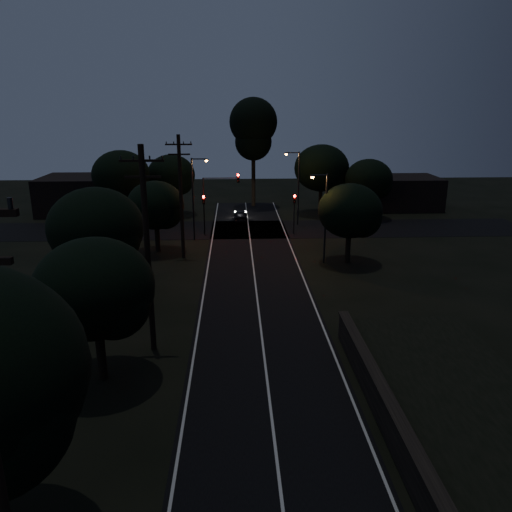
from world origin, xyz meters
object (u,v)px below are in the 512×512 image
utility_pole_far (181,195)px  signal_right (294,207)px  signal_left (204,207)px  streetlight_b (297,183)px  utility_pole_mid (147,248)px  tall_pine (253,129)px  streetlight_a (195,193)px  car (241,216)px  signal_mast (220,193)px  streetlight_c (324,212)px

utility_pole_far → signal_right: bearing=37.0°
signal_left → streetlight_b: (9.91, 4.01, 1.80)m
utility_pole_mid → tall_pine: tall_pine is taller
utility_pole_mid → signal_right: size_ratio=2.68×
tall_pine → streetlight_a: size_ratio=1.72×
car → utility_pole_far: bearing=70.1°
signal_mast → streetlight_a: size_ratio=0.78×
streetlight_b → streetlight_c: 14.01m
car → tall_pine: bearing=-101.1°
streetlight_b → signal_right: bearing=-100.0°
streetlight_c → utility_pole_mid: bearing=-128.3°
streetlight_b → car: bearing=161.9°
signal_right → streetlight_a: size_ratio=0.51×
signal_right → streetlight_c: streetlight_c is taller
car → streetlight_c: bearing=113.0°
utility_pole_mid → signal_left: (1.40, 24.99, -2.90)m
utility_pole_far → streetlight_a: 6.10m
signal_left → streetlight_a: 2.77m
utility_pole_far → signal_mast: 8.64m
utility_pole_far → tall_pine: size_ratio=0.76×
utility_pole_far → signal_right: size_ratio=2.56×
signal_mast → car: (2.09, 6.01, -3.68)m
signal_left → car: size_ratio=1.06×
utility_pole_far → signal_mast: bearing=68.9°
streetlight_a → signal_left: bearing=70.4°
signal_left → streetlight_a: size_ratio=0.51×
signal_right → streetlight_a: (-9.91, -1.99, 1.80)m
tall_pine → signal_left: tall_pine is taller
tall_pine → streetlight_b: 12.94m
streetlight_c → car: streetlight_c is taller
streetlight_c → streetlight_a: bearing=144.3°
tall_pine → streetlight_b: (4.31, -11.00, -5.28)m
signal_right → signal_left: bearing=180.0°
streetlight_c → tall_pine: bearing=100.9°
signal_left → streetlight_b: size_ratio=0.51×
utility_pole_mid → signal_left: utility_pole_mid is taller
signal_right → streetlight_c: size_ratio=0.55×
tall_pine → streetlight_c: (4.83, -25.00, -5.56)m
car → streetlight_a: bearing=61.2°
signal_right → streetlight_b: bearing=80.0°
tall_pine → car: size_ratio=3.55×
signal_right → signal_mast: bearing=180.0°
utility_pole_mid → streetlight_b: 31.15m
streetlight_b → streetlight_a: bearing=-150.5°
streetlight_c → signal_mast: bearing=131.2°
streetlight_b → car: streetlight_b is taller
streetlight_b → streetlight_c: streetlight_b is taller
signal_mast → streetlight_c: size_ratio=0.83×
signal_mast → utility_pole_mid: bearing=-97.0°
utility_pole_far → tall_pine: tall_pine is taller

